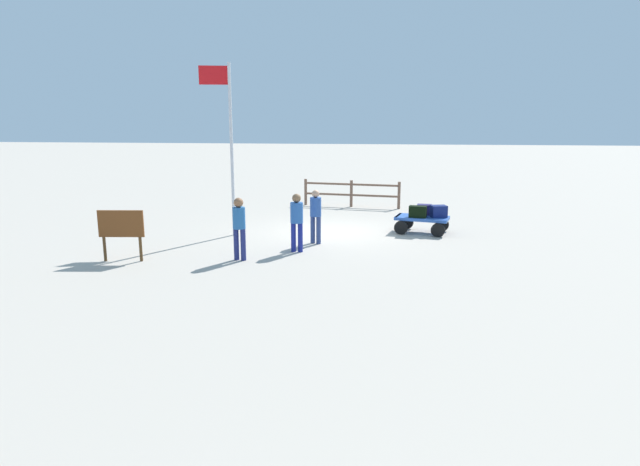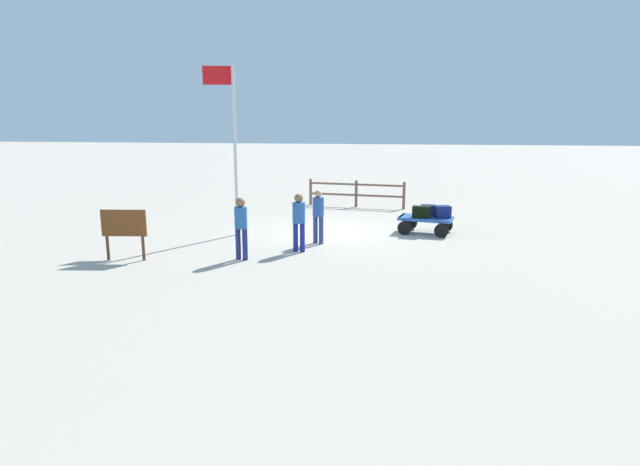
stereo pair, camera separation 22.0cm
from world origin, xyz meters
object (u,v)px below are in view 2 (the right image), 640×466
at_px(luggage_cart, 425,221).
at_px(worker_lead, 299,217).
at_px(worker_trailing, 241,223).
at_px(suitcase_grey, 421,212).
at_px(suitcase_olive, 442,212).
at_px(worker_supervisor, 318,212).
at_px(suitcase_navy, 428,210).
at_px(signboard, 124,227).
at_px(flagpole, 231,135).

xyz_separation_m(luggage_cart, worker_lead, (3.68, 3.07, 0.60)).
bearing_deg(worker_trailing, suitcase_grey, -141.01).
bearing_deg(suitcase_olive, worker_supervisor, 26.62).
distance_m(suitcase_navy, worker_lead, 5.12).
bearing_deg(suitcase_navy, worker_supervisor, 34.47).
distance_m(suitcase_olive, worker_supervisor, 4.29).
bearing_deg(signboard, suitcase_navy, -148.70).
height_order(worker_supervisor, flagpole, flagpole).
height_order(luggage_cart, flagpole, flagpole).
xyz_separation_m(suitcase_grey, flagpole, (6.05, 0.89, 2.48)).
height_order(suitcase_navy, worker_supervisor, worker_supervisor).
bearing_deg(luggage_cart, worker_trailing, 39.47).
bearing_deg(suitcase_grey, signboard, 29.17).
distance_m(suitcase_navy, suitcase_olive, 0.60).
xyz_separation_m(luggage_cart, worker_supervisor, (3.29, 1.96, 0.56)).
bearing_deg(suitcase_grey, flagpole, 8.38).
height_order(luggage_cart, worker_lead, worker_lead).
distance_m(worker_supervisor, flagpole, 3.79).
height_order(suitcase_grey, suitcase_olive, suitcase_olive).
bearing_deg(suitcase_navy, flagpole, 12.89).
bearing_deg(luggage_cart, worker_supervisor, 30.87).
xyz_separation_m(suitcase_navy, signboard, (8.24, 5.01, 0.20)).
bearing_deg(flagpole, worker_trailing, 110.09).
xyz_separation_m(luggage_cart, suitcase_olive, (-0.54, 0.04, 0.35)).
height_order(suitcase_grey, flagpole, flagpole).
distance_m(luggage_cart, suitcase_navy, 0.50).
height_order(suitcase_navy, worker_lead, worker_lead).
relative_size(flagpole, signboard, 3.94).
bearing_deg(worker_lead, worker_supervisor, -109.80).
bearing_deg(luggage_cart, flagpole, 9.87).
distance_m(suitcase_navy, flagpole, 6.92).
distance_m(luggage_cart, flagpole, 6.89).
relative_size(suitcase_grey, suitcase_olive, 1.05).
xyz_separation_m(worker_lead, worker_trailing, (1.37, 1.10, 0.01)).
bearing_deg(flagpole, signboard, 61.42).
height_order(worker_trailing, signboard, worker_trailing).
relative_size(worker_lead, worker_trailing, 0.99).
relative_size(worker_trailing, flagpole, 0.31).
bearing_deg(worker_trailing, suitcase_navy, -138.74).
relative_size(suitcase_navy, signboard, 0.37).
bearing_deg(worker_lead, luggage_cart, -140.20).
xyz_separation_m(suitcase_olive, worker_supervisor, (3.83, 1.92, 0.22)).
relative_size(suitcase_navy, suitcase_olive, 0.90).
bearing_deg(worker_supervisor, luggage_cart, -149.13).
height_order(suitcase_grey, worker_lead, worker_lead).
bearing_deg(worker_trailing, flagpole, -69.91).
bearing_deg(signboard, worker_supervisor, -151.05).
xyz_separation_m(suitcase_olive, signboard, (8.67, 4.60, 0.18)).
distance_m(worker_trailing, worker_supervisor, 2.83).
xyz_separation_m(suitcase_olive, worker_lead, (4.23, 3.02, 0.25)).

